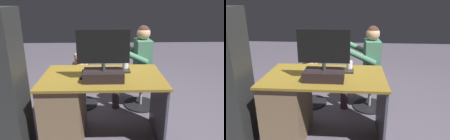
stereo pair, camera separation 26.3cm
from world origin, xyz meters
TOP-DOWN VIEW (x-y plane):
  - ground_plane at (0.00, 0.00)m, footprint 10.00×10.00m
  - desk at (0.33, 0.44)m, footprint 1.26×0.76m
  - monitor at (-0.01, 0.57)m, footprint 0.50×0.24m
  - keyboard at (-0.09, 0.32)m, footprint 0.42×0.14m
  - computer_mouse at (0.20, 0.34)m, footprint 0.06×0.10m
  - cup at (-0.25, 0.25)m, footprint 0.07×0.07m
  - tv_remote at (0.19, 0.49)m, footprint 0.06×0.15m
  - office_chair_teddy at (0.34, -0.36)m, footprint 0.48×0.48m
  - teddy_bear at (0.34, -0.38)m, footprint 0.23×0.23m
  - visitor_chair at (-0.54, -0.31)m, footprint 0.48×0.48m
  - person at (-0.46, -0.32)m, footprint 0.53×0.50m

SIDE VIEW (x-z plane):
  - ground_plane at x=0.00m, z-range 0.00..0.00m
  - visitor_chair at x=-0.54m, z-range 0.03..0.50m
  - office_chair_teddy at x=0.34m, z-range 0.04..0.51m
  - desk at x=0.33m, z-range 0.02..0.78m
  - teddy_bear at x=0.34m, z-range 0.46..0.78m
  - person at x=-0.46m, z-range 0.11..1.29m
  - tv_remote at x=0.19m, z-range 0.76..0.77m
  - keyboard at x=-0.09m, z-range 0.76..0.78m
  - computer_mouse at x=0.20m, z-range 0.76..0.79m
  - cup at x=-0.25m, z-range 0.76..0.86m
  - monitor at x=-0.01m, z-range 0.65..1.15m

